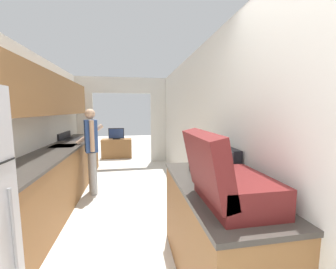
{
  "coord_description": "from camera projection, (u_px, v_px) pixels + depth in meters",
  "views": [
    {
      "loc": [
        0.27,
        -0.66,
        1.58
      ],
      "look_at": [
        0.95,
        3.24,
        1.1
      ],
      "focal_mm": 22.0,
      "sensor_mm": 36.0,
      "label": 1
    }
  ],
  "objects": [
    {
      "name": "wall_left",
      "position": [
        24.0,
        115.0,
        2.88
      ],
      "size": [
        0.38,
        7.89,
        2.5
      ],
      "color": "silver",
      "rests_on": "ground_plane"
    },
    {
      "name": "wall_right",
      "position": [
        205.0,
        133.0,
        2.96
      ],
      "size": [
        0.06,
        7.89,
        2.5
      ],
      "color": "silver",
      "rests_on": "ground_plane"
    },
    {
      "name": "wall_far_with_doorway",
      "position": [
        123.0,
        114.0,
        6.01
      ],
      "size": [
        2.94,
        0.06,
        2.5
      ],
      "color": "silver",
      "rests_on": "ground_plane"
    },
    {
      "name": "counter_left",
      "position": [
        54.0,
        181.0,
        3.25
      ],
      "size": [
        0.62,
        4.25,
        0.93
      ],
      "color": "brown",
      "rests_on": "ground_plane"
    },
    {
      "name": "counter_right",
      "position": [
        213.0,
        234.0,
        1.86
      ],
      "size": [
        0.62,
        1.54,
        0.93
      ],
      "color": "brown",
      "rests_on": "ground_plane"
    },
    {
      "name": "range_oven",
      "position": [
        79.0,
        158.0,
        4.78
      ],
      "size": [
        0.66,
        0.8,
        1.07
      ],
      "color": "black",
      "rests_on": "ground_plane"
    },
    {
      "name": "person",
      "position": [
        92.0,
        149.0,
        3.82
      ],
      "size": [
        0.51,
        0.44,
        1.59
      ],
      "rotation": [
        0.0,
        0.0,
        1.88
      ],
      "color": "#9E9E9E",
      "rests_on": "ground_plane"
    },
    {
      "name": "suitcase",
      "position": [
        226.0,
        181.0,
        1.4
      ],
      "size": [
        0.53,
        0.61,
        0.51
      ],
      "color": "#5B1919",
      "rests_on": "counter_right"
    },
    {
      "name": "microwave",
      "position": [
        213.0,
        160.0,
        2.09
      ],
      "size": [
        0.37,
        0.5,
        0.28
      ],
      "color": "black",
      "rests_on": "counter_right"
    },
    {
      "name": "tv_cabinet",
      "position": [
        117.0,
        148.0,
        6.78
      ],
      "size": [
        0.96,
        0.42,
        0.62
      ],
      "color": "brown",
      "rests_on": "ground_plane"
    },
    {
      "name": "television",
      "position": [
        116.0,
        134.0,
        6.68
      ],
      "size": [
        0.49,
        0.16,
        0.36
      ],
      "color": "black",
      "rests_on": "tv_cabinet"
    },
    {
      "name": "knife",
      "position": [
        87.0,
        134.0,
        5.39
      ],
      "size": [
        0.11,
        0.34,
        0.02
      ],
      "rotation": [
        0.0,
        0.0,
        0.34
      ],
      "color": "#B7B7BC",
      "rests_on": "counter_left"
    }
  ]
}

